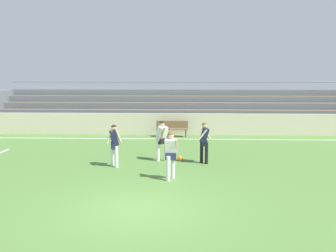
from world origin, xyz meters
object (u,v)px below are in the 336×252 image
(player_white_on_ball, at_px, (171,152))
(player_dark_challenging, at_px, (114,142))
(bleacher_stand, at_px, (178,108))
(player_white_wide_right, at_px, (162,137))
(soccer_ball, at_px, (180,158))
(bench_far_right, at_px, (172,127))
(player_dark_trailing_run, at_px, (204,139))

(player_white_on_ball, bearing_deg, player_dark_challenging, 142.68)
(bleacher_stand, bearing_deg, player_dark_challenging, -102.58)
(bleacher_stand, distance_m, player_white_wide_right, 9.41)
(player_white_on_ball, xyz_separation_m, soccer_ball, (0.30, 2.69, -0.84))
(bench_far_right, xyz_separation_m, soccer_ball, (0.50, -5.95, -0.44))
(bench_far_right, relative_size, player_white_on_ball, 1.12)
(player_white_wide_right, xyz_separation_m, player_dark_trailing_run, (1.68, -0.34, -0.01))
(player_white_wide_right, relative_size, player_dark_challenging, 1.02)
(player_dark_trailing_run, relative_size, player_dark_challenging, 1.01)
(player_white_wide_right, bearing_deg, bench_far_right, 87.74)
(player_white_wide_right, distance_m, player_white_on_ball, 2.72)
(bench_far_right, height_order, player_dark_trailing_run, player_dark_trailing_run)
(player_white_wide_right, xyz_separation_m, player_white_on_ball, (0.44, -2.68, -0.02))
(player_white_wide_right, bearing_deg, bleacher_stand, 86.59)
(player_dark_trailing_run, relative_size, soccer_ball, 7.44)
(soccer_ball, bearing_deg, bleacher_stand, 91.10)
(bleacher_stand, distance_m, player_white_on_ball, 12.08)
(player_white_wide_right, distance_m, player_dark_trailing_run, 1.72)
(bleacher_stand, bearing_deg, player_white_wide_right, -93.41)
(soccer_ball, bearing_deg, player_white_on_ball, -96.28)
(player_dark_trailing_run, distance_m, soccer_ball, 1.32)
(player_white_wide_right, xyz_separation_m, soccer_ball, (0.74, 0.01, -0.87))
(player_dark_challenging, relative_size, player_white_on_ball, 1.01)
(bleacher_stand, xyz_separation_m, player_dark_challenging, (-2.32, -10.39, -0.36))
(player_dark_trailing_run, xyz_separation_m, player_white_on_ball, (-1.24, -2.34, -0.02))
(bleacher_stand, relative_size, player_dark_challenging, 14.82)
(bench_far_right, relative_size, player_white_wide_right, 1.10)
(bleacher_stand, xyz_separation_m, soccer_ball, (0.18, -9.39, -1.21))
(bleacher_stand, distance_m, player_dark_challenging, 10.65)
(bench_far_right, distance_m, player_dark_challenging, 7.24)
(bleacher_stand, height_order, player_dark_trailing_run, bleacher_stand)
(soccer_ball, bearing_deg, bench_far_right, 94.85)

